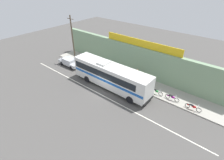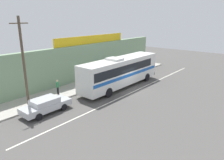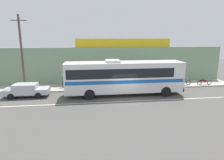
{
  "view_description": "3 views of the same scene",
  "coord_description": "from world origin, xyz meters",
  "views": [
    {
      "loc": [
        13.61,
        -14.52,
        14.28
      ],
      "look_at": [
        0.65,
        1.17,
        1.59
      ],
      "focal_mm": 27.54,
      "sensor_mm": 36.0,
      "label": 1
    },
    {
      "loc": [
        -19.56,
        -13.6,
        8.28
      ],
      "look_at": [
        -1.46,
        1.53,
        1.22
      ],
      "focal_mm": 33.64,
      "sensor_mm": 36.0,
      "label": 2
    },
    {
      "loc": [
        -3.77,
        -18.31,
        6.07
      ],
      "look_at": [
        -1.06,
        2.01,
        1.54
      ],
      "focal_mm": 31.08,
      "sensor_mm": 36.0,
      "label": 3
    }
  ],
  "objects": [
    {
      "name": "ground_plane",
      "position": [
        0.0,
        0.0,
        0.0
      ],
      "size": [
        70.0,
        70.0,
        0.0
      ],
      "primitive_type": "plane",
      "color": "#4F4C49"
    },
    {
      "name": "sidewalk_slab",
      "position": [
        0.0,
        5.2,
        0.07
      ],
      "size": [
        30.0,
        3.6,
        0.14
      ],
      "primitive_type": "cube",
      "color": "#A8A399",
      "rests_on": "ground_plane"
    },
    {
      "name": "storefront_facade",
      "position": [
        0.0,
        7.35,
        2.4
      ],
      "size": [
        30.0,
        0.7,
        4.8
      ],
      "primitive_type": "cube",
      "color": "gray",
      "rests_on": "ground_plane"
    },
    {
      "name": "storefront_billboard",
      "position": [
        1.25,
        7.35,
        5.35
      ],
      "size": [
        12.73,
        0.12,
        1.1
      ],
      "primitive_type": "cube",
      "color": "gold",
      "rests_on": "storefront_facade"
    },
    {
      "name": "road_center_stripe",
      "position": [
        0.0,
        -0.8,
        0.0
      ],
      "size": [
        30.0,
        0.14,
        0.01
      ],
      "primitive_type": "cube",
      "color": "silver",
      "rests_on": "ground_plane"
    },
    {
      "name": "intercity_bus",
      "position": [
        0.08,
        1.47,
        2.07
      ],
      "size": [
        12.38,
        2.67,
        3.78
      ],
      "color": "silver",
      "rests_on": "ground_plane"
    },
    {
      "name": "parked_car",
      "position": [
        -10.04,
        2.11,
        0.74
      ],
      "size": [
        4.49,
        1.85,
        1.37
      ],
      "color": "#B7BABF",
      "rests_on": "ground_plane"
    },
    {
      "name": "utility_pole",
      "position": [
        -10.69,
        3.92,
        4.41
      ],
      "size": [
        1.6,
        0.22,
        8.27
      ],
      "color": "brown",
      "rests_on": "sidewalk_slab"
    },
    {
      "name": "motorcycle_red",
      "position": [
        6.1,
        4.0,
        0.57
      ],
      "size": [
        1.96,
        0.56,
        0.94
      ],
      "color": "black",
      "rests_on": "sidewalk_slab"
    },
    {
      "name": "motorcycle_green",
      "position": [
        11.06,
        3.94,
        0.57
      ],
      "size": [
        1.95,
        0.56,
        0.94
      ],
      "color": "black",
      "rests_on": "sidewalk_slab"
    },
    {
      "name": "motorcycle_black",
      "position": [
        8.34,
        4.12,
        0.57
      ],
      "size": [
        1.88,
        0.56,
        0.94
      ],
      "color": "black",
      "rests_on": "sidewalk_slab"
    },
    {
      "name": "pedestrian_by_curb",
      "position": [
        -6.64,
        4.98,
        1.07
      ],
      "size": [
        0.3,
        0.48,
        1.6
      ],
      "color": "black",
      "rests_on": "sidewalk_slab"
    },
    {
      "name": "pedestrian_near_shop",
      "position": [
        1.9,
        5.76,
        1.12
      ],
      "size": [
        0.3,
        0.48,
        1.69
      ],
      "color": "brown",
      "rests_on": "sidewalk_slab"
    }
  ]
}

